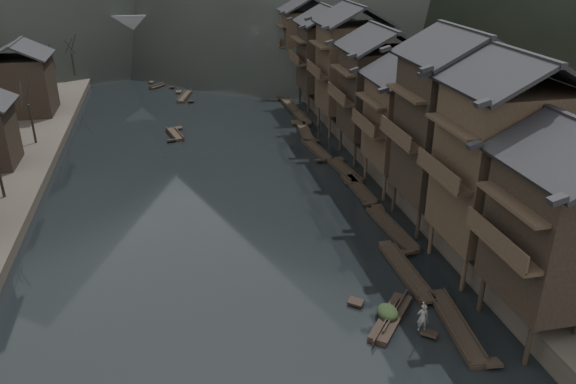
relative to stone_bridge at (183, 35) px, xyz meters
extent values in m
plane|color=black|center=(0.00, -72.00, -5.11)|extent=(300.00, 300.00, 0.00)
cube|color=#2D2823|center=(35.00, -32.00, -4.21)|extent=(40.00, 200.00, 1.80)
cylinder|color=black|center=(14.20, -82.40, -3.81)|extent=(0.30, 0.30, 2.90)
cylinder|color=black|center=(14.20, -77.60, -3.81)|extent=(0.30, 0.30, 2.90)
cylinder|color=black|center=(16.95, -82.40, -3.81)|extent=(0.30, 0.30, 2.90)
cylinder|color=black|center=(16.95, -77.60, -3.81)|extent=(0.30, 0.30, 2.90)
cube|color=black|center=(17.30, -80.00, 1.27)|extent=(7.00, 6.00, 7.56)
cube|color=#2D2319|center=(13.30, -80.00, 0.89)|extent=(1.20, 5.70, 0.25)
cylinder|color=#2D2319|center=(14.20, -75.40, -3.81)|extent=(0.30, 0.30, 2.90)
cylinder|color=#2D2319|center=(14.20, -70.60, -3.81)|extent=(0.30, 0.30, 2.90)
cylinder|color=#2D2319|center=(16.95, -75.40, -3.81)|extent=(0.30, 0.30, 2.90)
cylinder|color=#2D2319|center=(16.95, -70.60, -3.81)|extent=(0.30, 0.30, 2.90)
cube|color=#2D2319|center=(17.30, -73.00, 2.48)|extent=(7.00, 6.00, 9.99)
cube|color=#2D2319|center=(13.30, -73.00, 1.98)|extent=(1.20, 5.70, 0.25)
cylinder|color=black|center=(14.20, -68.40, -3.81)|extent=(0.30, 0.30, 2.90)
cylinder|color=black|center=(14.20, -63.60, -3.81)|extent=(0.30, 0.30, 2.90)
cylinder|color=black|center=(16.95, -68.40, -3.81)|extent=(0.30, 0.30, 2.90)
cylinder|color=black|center=(16.95, -63.60, -3.81)|extent=(0.30, 0.30, 2.90)
cube|color=black|center=(17.30, -66.00, 2.66)|extent=(7.00, 6.00, 10.33)
cube|color=#2D2319|center=(13.30, -66.00, 2.14)|extent=(1.20, 5.70, 0.25)
cylinder|color=#2D2319|center=(14.20, -61.40, -3.81)|extent=(0.30, 0.30, 2.90)
cylinder|color=#2D2319|center=(14.20, -56.60, -3.81)|extent=(0.30, 0.30, 2.90)
cylinder|color=#2D2319|center=(16.95, -61.40, -3.81)|extent=(0.30, 0.30, 2.90)
cylinder|color=#2D2319|center=(16.95, -56.60, -3.81)|extent=(0.30, 0.30, 2.90)
cube|color=#2D2319|center=(17.30, -59.00, 1.12)|extent=(7.00, 6.00, 7.26)
cube|color=#2D2319|center=(13.30, -59.00, 0.76)|extent=(1.20, 5.70, 0.25)
cylinder|color=black|center=(14.20, -53.40, -3.81)|extent=(0.30, 0.30, 2.90)
cylinder|color=black|center=(14.20, -48.60, -3.81)|extent=(0.30, 0.30, 2.90)
cylinder|color=black|center=(16.95, -53.40, -3.81)|extent=(0.30, 0.30, 2.90)
cylinder|color=black|center=(16.95, -48.60, -3.81)|extent=(0.30, 0.30, 2.90)
cube|color=black|center=(17.30, -51.00, 1.67)|extent=(7.00, 6.00, 8.37)
cube|color=#2D2319|center=(13.30, -51.00, 1.26)|extent=(1.20, 5.70, 0.25)
cylinder|color=#2D2319|center=(14.20, -44.40, -3.81)|extent=(0.30, 0.30, 2.90)
cylinder|color=#2D2319|center=(14.20, -39.60, -3.81)|extent=(0.30, 0.30, 2.90)
cylinder|color=#2D2319|center=(16.95, -44.40, -3.81)|extent=(0.30, 0.30, 2.90)
cylinder|color=#2D2319|center=(16.95, -39.60, -3.81)|extent=(0.30, 0.30, 2.90)
cube|color=#2D2319|center=(17.30, -42.00, 2.26)|extent=(7.00, 6.00, 9.54)
cube|color=#2D2319|center=(13.30, -42.00, 1.78)|extent=(1.20, 5.70, 0.25)
cylinder|color=black|center=(14.20, -34.40, -3.81)|extent=(0.30, 0.30, 2.90)
cylinder|color=black|center=(14.20, -29.60, -3.81)|extent=(0.30, 0.30, 2.90)
cylinder|color=black|center=(16.95, -34.40, -3.81)|extent=(0.30, 0.30, 2.90)
cylinder|color=black|center=(16.95, -29.60, -3.81)|extent=(0.30, 0.30, 2.90)
cube|color=black|center=(17.30, -32.00, 1.60)|extent=(7.00, 6.00, 8.22)
cube|color=#2D2319|center=(13.30, -32.00, 1.19)|extent=(1.20, 5.70, 0.25)
cylinder|color=#2D2319|center=(14.20, -22.40, -3.81)|extent=(0.30, 0.30, 2.90)
cylinder|color=#2D2319|center=(14.20, -17.60, -3.81)|extent=(0.30, 0.30, 2.90)
cylinder|color=#2D2319|center=(16.95, -22.40, -3.81)|extent=(0.30, 0.30, 2.90)
cylinder|color=#2D2319|center=(16.95, -17.60, -3.81)|extent=(0.30, 0.30, 2.90)
cube|color=#2D2319|center=(17.30, -20.00, 1.72)|extent=(7.00, 6.00, 8.45)
cube|color=#2D2319|center=(13.30, -20.00, 1.29)|extent=(1.20, 5.70, 0.25)
cube|color=black|center=(-20.50, -30.00, -0.51)|extent=(6.50, 6.50, 6.80)
cylinder|color=black|center=(-17.00, -55.95, -1.69)|extent=(0.24, 0.24, 4.43)
cylinder|color=black|center=(-17.00, -41.99, -1.83)|extent=(0.24, 0.24, 4.15)
cylinder|color=black|center=(-17.00, -24.69, -1.81)|extent=(0.24, 0.24, 4.20)
cylinder|color=black|center=(-17.00, -12.61, -1.89)|extent=(0.24, 0.24, 4.04)
cube|color=black|center=(11.97, -78.82, -4.96)|extent=(1.84, 7.17, 0.30)
cube|color=black|center=(11.97, -78.82, -4.78)|extent=(1.88, 7.03, 0.10)
cube|color=black|center=(11.61, -75.44, -4.82)|extent=(1.02, 0.96, 0.35)
cube|color=black|center=(12.33, -82.21, -4.82)|extent=(1.02, 0.96, 0.35)
cube|color=black|center=(11.41, -72.74, -4.96)|extent=(1.11, 7.23, 0.30)
cube|color=black|center=(11.41, -72.74, -4.78)|extent=(1.17, 7.09, 0.10)
cube|color=black|center=(11.41, -69.27, -4.82)|extent=(0.94, 0.89, 0.36)
cube|color=black|center=(11.40, -76.21, -4.82)|extent=(0.94, 0.89, 0.36)
cube|color=black|center=(12.76, -66.82, -4.96)|extent=(1.60, 7.55, 0.30)
cube|color=black|center=(12.76, -66.82, -4.78)|extent=(1.64, 7.41, 0.10)
cube|color=black|center=(13.00, -63.23, -4.82)|extent=(0.99, 0.98, 0.36)
cube|color=black|center=(12.52, -70.41, -4.82)|extent=(0.99, 0.98, 0.36)
cube|color=black|center=(12.69, -59.09, -4.96)|extent=(1.35, 6.62, 0.30)
cube|color=black|center=(12.69, -59.09, -4.78)|extent=(1.40, 6.49, 0.10)
cube|color=black|center=(12.82, -55.93, -4.82)|extent=(0.97, 0.85, 0.34)
cube|color=black|center=(12.57, -62.25, -4.82)|extent=(0.97, 0.85, 0.34)
cube|color=black|center=(12.76, -54.71, -4.96)|extent=(1.81, 6.33, 0.30)
cube|color=black|center=(12.76, -54.71, -4.78)|extent=(1.85, 6.22, 0.10)
cube|color=black|center=(13.10, -51.73, -4.82)|extent=(1.02, 0.87, 0.33)
cube|color=black|center=(12.41, -57.69, -4.82)|extent=(1.02, 0.87, 0.33)
cube|color=black|center=(11.56, -48.44, -4.96)|extent=(1.79, 6.52, 0.30)
cube|color=black|center=(11.56, -48.44, -4.78)|extent=(1.83, 6.40, 0.10)
cube|color=black|center=(11.90, -45.36, -4.82)|extent=(1.02, 0.89, 0.34)
cube|color=black|center=(11.23, -51.51, -4.82)|extent=(1.02, 0.89, 0.34)
cube|color=black|center=(11.82, -42.12, -4.96)|extent=(1.75, 7.31, 0.30)
cube|color=black|center=(11.82, -42.12, -4.78)|extent=(1.79, 7.17, 0.10)
cube|color=black|center=(11.50, -38.66, -4.82)|extent=(1.01, 0.97, 0.36)
cube|color=black|center=(12.13, -45.58, -4.82)|extent=(1.01, 0.97, 0.36)
cube|color=black|center=(12.69, -36.66, -4.96)|extent=(1.29, 6.15, 0.30)
cube|color=black|center=(12.69, -36.66, -4.78)|extent=(1.34, 6.03, 0.10)
cube|color=black|center=(12.79, -33.73, -4.82)|extent=(0.96, 0.78, 0.33)
cube|color=black|center=(12.60, -39.60, -4.82)|extent=(0.96, 0.78, 0.33)
cube|color=black|center=(12.49, -29.87, -4.96)|extent=(1.21, 7.71, 0.30)
cube|color=black|center=(12.49, -29.87, -4.78)|extent=(1.27, 7.56, 0.10)
cube|color=black|center=(12.55, -26.18, -4.82)|extent=(0.95, 0.95, 0.37)
cube|color=black|center=(12.44, -33.57, -4.82)|extent=(0.95, 0.95, 0.37)
cube|color=black|center=(12.07, -24.31, -4.96)|extent=(1.20, 6.54, 0.30)
cube|color=black|center=(12.07, -24.31, -4.78)|extent=(1.25, 6.41, 0.10)
cube|color=black|center=(12.12, -21.18, -4.82)|extent=(0.95, 0.82, 0.34)
cube|color=black|center=(12.03, -27.44, -4.82)|extent=(0.95, 0.82, 0.34)
cube|color=black|center=(11.91, -17.59, -4.96)|extent=(2.10, 7.60, 0.30)
cube|color=black|center=(11.91, -17.59, -4.78)|extent=(2.13, 7.45, 0.10)
cube|color=black|center=(11.43, -14.02, -4.82)|extent=(1.05, 1.04, 0.36)
cube|color=black|center=(12.40, -21.17, -4.82)|extent=(1.05, 1.04, 0.36)
cube|color=black|center=(11.31, -12.27, -4.96)|extent=(1.40, 7.70, 0.30)
cube|color=black|center=(11.31, -12.27, -4.78)|extent=(1.45, 7.55, 0.10)
cube|color=black|center=(11.45, -8.59, -4.82)|extent=(0.97, 0.97, 0.37)
cube|color=black|center=(11.16, -15.94, -4.82)|extent=(0.97, 0.97, 0.37)
cube|color=black|center=(-3.01, -39.94, -4.96)|extent=(1.97, 4.65, 0.30)
cube|color=black|center=(-3.01, -39.94, -4.78)|extent=(2.00, 4.57, 0.10)
cube|color=black|center=(-2.53, -37.81, -4.82)|extent=(0.95, 0.74, 0.29)
cube|color=black|center=(-3.49, -42.07, -4.82)|extent=(0.95, 0.74, 0.29)
cube|color=black|center=(-1.12, -23.27, -4.96)|extent=(2.47, 5.96, 0.30)
cube|color=black|center=(-1.12, -23.27, -4.78)|extent=(2.49, 5.86, 0.10)
cube|color=black|center=(-1.85, -20.53, -4.82)|extent=(1.01, 0.92, 0.32)
cube|color=black|center=(-0.40, -26.01, -4.82)|extent=(1.01, 0.92, 0.32)
cube|color=black|center=(-4.28, -15.46, -4.96)|extent=(3.94, 4.56, 0.30)
cube|color=black|center=(-4.28, -15.46, -4.78)|extent=(3.91, 4.52, 0.10)
cube|color=black|center=(-5.80, -13.57, -4.82)|extent=(1.06, 1.02, 0.30)
cube|color=black|center=(-2.77, -17.35, -4.82)|extent=(1.06, 1.02, 0.30)
cube|color=black|center=(2.52, -0.77, -4.96)|extent=(3.42, 4.50, 0.30)
cube|color=black|center=(2.52, -0.77, -4.78)|extent=(3.41, 4.45, 0.10)
cube|color=black|center=(1.28, 1.13, -4.82)|extent=(1.04, 0.96, 0.29)
cube|color=black|center=(3.75, -2.67, -4.82)|extent=(1.04, 0.96, 0.29)
cube|color=#4C4C4F|center=(0.00, 0.00, 2.09)|extent=(40.00, 6.00, 1.60)
cube|color=#4C4C4F|center=(0.00, -2.70, 3.39)|extent=(40.00, 0.50, 1.00)
cube|color=#4C4C4F|center=(0.00, 2.70, 3.39)|extent=(40.00, 0.50, 1.00)
cube|color=#4C4C4F|center=(-14.00, 0.00, -1.91)|extent=(3.20, 6.00, 6.40)
cube|color=#4C4C4F|center=(-4.50, 0.00, -1.91)|extent=(3.20, 6.00, 6.40)
cube|color=#4C4C4F|center=(4.50, 0.00, -1.91)|extent=(3.20, 6.00, 6.40)
cube|color=#4C4C4F|center=(14.00, 0.00, -1.91)|extent=(3.20, 6.00, 6.40)
cube|color=black|center=(8.57, -77.36, -4.96)|extent=(4.13, 4.65, 0.30)
cube|color=black|center=(8.57, -77.36, -4.78)|extent=(4.11, 4.61, 0.10)
cube|color=black|center=(6.99, -75.47, -4.82)|extent=(1.14, 1.10, 0.30)
cube|color=black|center=(10.14, -79.25, -4.82)|extent=(1.14, 1.10, 0.30)
ellipsoid|color=black|center=(8.40, -77.16, -4.30)|extent=(1.23, 1.60, 0.74)
imported|color=#5A5A5C|center=(9.81, -78.86, -3.76)|extent=(0.72, 0.54, 1.81)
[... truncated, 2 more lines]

